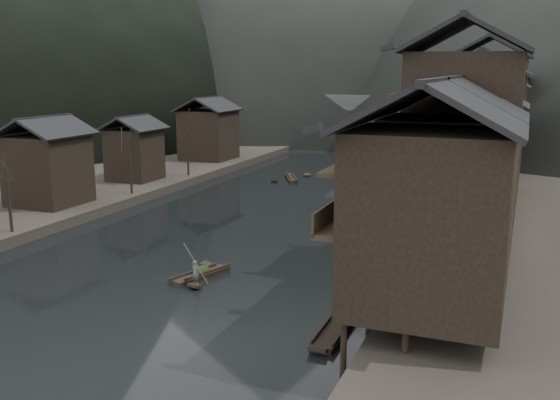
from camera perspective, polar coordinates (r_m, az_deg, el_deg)
The scene contains 12 objects.
water at distance 43.77m, azimuth -8.58°, elevation -6.28°, with size 300.00×300.00×0.00m, color black.
left_bank at distance 95.24m, azimuth -14.80°, elevation 3.76°, with size 40.00×200.00×1.20m, color #2D2823.
stilt_houses at distance 55.69m, azimuth 17.69°, elevation 6.90°, with size 9.00×67.60×16.99m.
left_houses at distance 70.19m, azimuth -15.03°, elevation 5.08°, with size 8.10×53.20×8.73m.
bare_trees at distance 58.33m, azimuth -19.54°, elevation 3.96°, with size 3.66×42.61×7.31m.
moored_sampans at distance 53.51m, azimuth 11.35°, elevation -2.77°, with size 2.64×48.10×0.47m.
midriver_boats at distance 87.13m, azimuth 8.02°, elevation 3.04°, with size 14.75×33.05×0.45m.
stone_bridge at distance 110.19m, azimuth 10.57°, elevation 7.38°, with size 40.00×6.00×9.00m.
hero_sampan at distance 41.92m, azimuth -7.27°, elevation -6.78°, with size 2.37×4.92×0.43m.
cargo_heap at distance 41.95m, azimuth -7.23°, elevation -5.97°, with size 1.08×1.42×0.65m, color black.
boatman at distance 40.00m, azimuth -7.75°, elevation -6.22°, with size 0.56×0.37×1.53m, color slate.
bamboo_pole at distance 39.18m, azimuth -7.60°, elevation -2.68°, with size 0.06×0.06×4.14m, color #8C7A51.
Camera 1 is at (21.17, -35.80, 13.65)m, focal length 40.00 mm.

